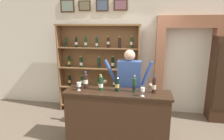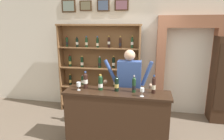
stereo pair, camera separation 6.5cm
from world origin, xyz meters
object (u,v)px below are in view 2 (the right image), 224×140
tasting_bottle_bianco (117,84)px  tasting_bottle_prosecco (100,83)px  shopkeeper (129,82)px  tasting_bottle_super_tuscan (134,85)px  tasting_counter (117,119)px  wine_glass_left (79,85)px  wine_shelf (99,67)px  wine_glass_center (142,90)px  tasting_bottle_grappa (154,85)px  tasting_bottle_chianti (86,80)px

tasting_bottle_bianco → tasting_bottle_prosecco: bearing=179.2°
shopkeeper → tasting_bottle_super_tuscan: bearing=-73.8°
tasting_counter → tasting_bottle_bianco: size_ratio=6.78×
tasting_bottle_prosecco → wine_glass_left: (-0.38, -0.09, -0.03)m
shopkeeper → tasting_bottle_prosecco: 0.66m
wine_shelf → wine_glass_center: size_ratio=15.02×
tasting_counter → tasting_bottle_grappa: size_ratio=5.84×
wine_shelf → tasting_bottle_grappa: wine_shelf is taller
shopkeeper → tasting_bottle_super_tuscan: 0.49m
tasting_counter → tasting_bottle_chianti: bearing=172.6°
wine_shelf → tasting_bottle_grappa: bearing=-45.0°
wine_glass_center → tasting_bottle_bianco: bearing=158.7°
tasting_bottle_bianco → wine_glass_left: tasting_bottle_bianco is taller
tasting_counter → tasting_bottle_bianco: (-0.01, 0.03, 0.65)m
tasting_bottle_chianti → tasting_bottle_grappa: 1.23m
tasting_counter → wine_glass_left: size_ratio=12.53×
tasting_bottle_super_tuscan → tasting_bottle_chianti: bearing=177.2°
shopkeeper → tasting_bottle_bianco: size_ratio=6.20×
tasting_counter → wine_glass_left: 0.93m
tasting_bottle_chianti → wine_glass_center: 1.07m
shopkeeper → wine_glass_center: 0.70m
tasting_counter → wine_glass_center: size_ratio=12.82×
tasting_bottle_super_tuscan → wine_shelf: bearing=126.2°
tasting_bottle_grappa → tasting_bottle_super_tuscan: bearing=-176.9°
tasting_bottle_bianco → tasting_bottle_chianti: bearing=175.6°
wine_shelf → tasting_bottle_grappa: (1.31, -1.31, 0.04)m
tasting_counter → tasting_bottle_grappa: bearing=4.8°
tasting_bottle_chianti → tasting_bottle_grappa: same height
wine_shelf → tasting_bottle_prosecco: size_ratio=7.60×
wine_shelf → wine_glass_center: wine_shelf is taller
wine_glass_left → tasting_counter: bearing=4.5°
wine_shelf → wine_glass_left: wine_shelf is taller
wine_shelf → shopkeeper: bearing=-45.9°
wine_shelf → shopkeeper: 1.21m
wine_glass_left → tasting_bottle_super_tuscan: bearing=5.1°
tasting_bottle_super_tuscan → tasting_bottle_grappa: 0.34m
wine_shelf → tasting_counter: bearing=-63.5°
tasting_counter → tasting_bottle_super_tuscan: 0.72m
tasting_bottle_chianti → wine_glass_center: bearing=-12.0°
tasting_bottle_chianti → tasting_bottle_bianco: size_ratio=1.16×
tasting_bottle_bianco → tasting_bottle_super_tuscan: tasting_bottle_super_tuscan is taller
shopkeeper → wine_glass_left: shopkeeper is taller
tasting_bottle_bianco → wine_glass_center: tasting_bottle_bianco is taller
tasting_counter → tasting_bottle_super_tuscan: bearing=6.6°
tasting_bottle_chianti → tasting_bottle_prosecco: 0.30m
tasting_bottle_chianti → tasting_bottle_prosecco: tasting_bottle_chianti is taller
wine_shelf → tasting_bottle_grappa: 1.85m
shopkeeper → tasting_bottle_grappa: size_ratio=5.35×
tasting_bottle_super_tuscan → tasting_bottle_grappa: tasting_bottle_grappa is taller
tasting_counter → shopkeeper: 0.77m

